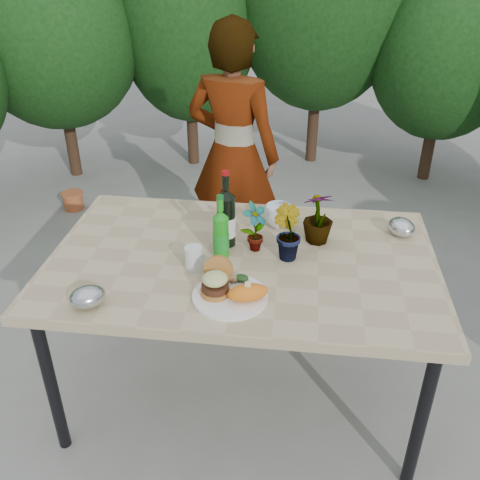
# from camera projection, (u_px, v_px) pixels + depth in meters

# --- Properties ---
(ground) EXTENTS (80.00, 80.00, 0.00)m
(ground) POSITION_uv_depth(u_px,v_px,m) (242.00, 387.00, 2.60)
(ground) COLOR slate
(ground) RESTS_ON ground
(patio_table) EXTENTS (1.60, 1.00, 0.75)m
(patio_table) POSITION_uv_depth(u_px,v_px,m) (242.00, 269.00, 2.25)
(patio_table) COLOR tan
(patio_table) RESTS_ON ground
(shrub_hedge) EXTENTS (6.88, 5.20, 2.42)m
(shrub_hedge) POSITION_uv_depth(u_px,v_px,m) (272.00, 62.00, 3.47)
(shrub_hedge) COLOR #382316
(shrub_hedge) RESTS_ON ground
(dinner_plate) EXTENTS (0.28, 0.28, 0.01)m
(dinner_plate) POSITION_uv_depth(u_px,v_px,m) (230.00, 297.00, 1.97)
(dinner_plate) COLOR white
(dinner_plate) RESTS_ON patio_table
(burger_stack) EXTENTS (0.11, 0.16, 0.11)m
(burger_stack) POSITION_uv_depth(u_px,v_px,m) (216.00, 281.00, 1.97)
(burger_stack) COLOR #B7722D
(burger_stack) RESTS_ON dinner_plate
(sweet_potato) EXTENTS (0.17, 0.12, 0.06)m
(sweet_potato) POSITION_uv_depth(u_px,v_px,m) (248.00, 293.00, 1.93)
(sweet_potato) COLOR orange
(sweet_potato) RESTS_ON dinner_plate
(grilled_veg) EXTENTS (0.08, 0.05, 0.03)m
(grilled_veg) POSITION_uv_depth(u_px,v_px,m) (238.00, 278.00, 2.04)
(grilled_veg) COLOR olive
(grilled_veg) RESTS_ON dinner_plate
(wine_bottle) EXTENTS (0.08, 0.08, 0.34)m
(wine_bottle) POSITION_uv_depth(u_px,v_px,m) (226.00, 218.00, 2.25)
(wine_bottle) COLOR black
(wine_bottle) RESTS_ON patio_table
(sparkling_water) EXTENTS (0.07, 0.07, 0.28)m
(sparkling_water) POSITION_uv_depth(u_px,v_px,m) (221.00, 235.00, 2.18)
(sparkling_water) COLOR #1A8D19
(sparkling_water) RESTS_ON patio_table
(plastic_cup) EXTENTS (0.07, 0.07, 0.09)m
(plastic_cup) POSITION_uv_depth(u_px,v_px,m) (194.00, 258.00, 2.12)
(plastic_cup) COLOR silver
(plastic_cup) RESTS_ON patio_table
(seedling_left) EXTENTS (0.14, 0.14, 0.22)m
(seedling_left) POSITION_uv_depth(u_px,v_px,m) (255.00, 227.00, 2.21)
(seedling_left) COLOR #25581E
(seedling_left) RESTS_ON patio_table
(seedling_mid) EXTENTS (0.16, 0.16, 0.23)m
(seedling_mid) POSITION_uv_depth(u_px,v_px,m) (287.00, 233.00, 2.16)
(seedling_mid) COLOR #25581E
(seedling_mid) RESTS_ON patio_table
(seedling_right) EXTENTS (0.17, 0.17, 0.23)m
(seedling_right) POSITION_uv_depth(u_px,v_px,m) (318.00, 217.00, 2.28)
(seedling_right) COLOR #21531C
(seedling_right) RESTS_ON patio_table
(blue_bowl) EXTENTS (0.13, 0.13, 0.10)m
(blue_bowl) POSITION_uv_depth(u_px,v_px,m) (278.00, 216.00, 2.43)
(blue_bowl) COLOR silver
(blue_bowl) RESTS_ON patio_table
(foil_packet_left) EXTENTS (0.17, 0.16, 0.08)m
(foil_packet_left) POSITION_uv_depth(u_px,v_px,m) (88.00, 297.00, 1.92)
(foil_packet_left) COLOR #ADB0B4
(foil_packet_left) RESTS_ON patio_table
(foil_packet_right) EXTENTS (0.16, 0.17, 0.08)m
(foil_packet_right) POSITION_uv_depth(u_px,v_px,m) (401.00, 227.00, 2.36)
(foil_packet_right) COLOR silver
(foil_packet_right) RESTS_ON patio_table
(person) EXTENTS (0.64, 0.50, 1.55)m
(person) POSITION_uv_depth(u_px,v_px,m) (233.00, 155.00, 3.15)
(person) COLOR #A66E53
(person) RESTS_ON ground
(terracotta_pot) EXTENTS (0.17, 0.17, 0.14)m
(terracotta_pot) POSITION_uv_depth(u_px,v_px,m) (73.00, 200.00, 4.21)
(terracotta_pot) COLOR #B6572F
(terracotta_pot) RESTS_ON ground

